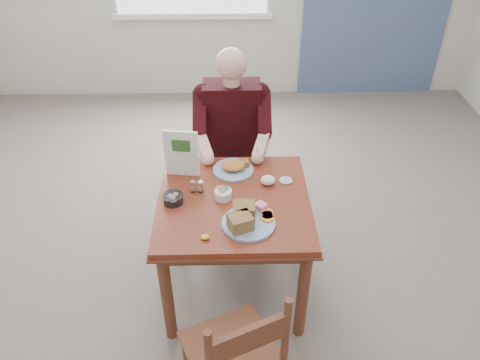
{
  "coord_description": "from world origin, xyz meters",
  "views": [
    {
      "loc": [
        -0.02,
        -2.16,
        2.48
      ],
      "look_at": [
        0.04,
        0.0,
        0.89
      ],
      "focal_mm": 35.0,
      "sensor_mm": 36.0,
      "label": 1
    }
  ],
  "objects_px": {
    "chair_near": "(236,357)",
    "chair_far": "(232,162)",
    "table": "(234,213)",
    "near_plate": "(246,219)",
    "far_plate": "(234,167)",
    "diner": "(232,130)"
  },
  "relations": [
    {
      "from": "chair_far",
      "to": "near_plate",
      "type": "height_order",
      "value": "chair_far"
    },
    {
      "from": "chair_far",
      "to": "diner",
      "type": "xyz_separation_m",
      "value": [
        0.0,
        -0.09,
        0.33
      ]
    },
    {
      "from": "near_plate",
      "to": "chair_far",
      "type": "bearing_deg",
      "value": 93.72
    },
    {
      "from": "chair_far",
      "to": "far_plate",
      "type": "height_order",
      "value": "chair_far"
    },
    {
      "from": "chair_far",
      "to": "near_plate",
      "type": "xyz_separation_m",
      "value": [
        0.07,
        -1.02,
        0.31
      ]
    },
    {
      "from": "table",
      "to": "diner",
      "type": "xyz_separation_m",
      "value": [
        0.0,
        0.71,
        0.17
      ]
    },
    {
      "from": "far_plate",
      "to": "diner",
      "type": "bearing_deg",
      "value": 90.96
    },
    {
      "from": "chair_near",
      "to": "far_plate",
      "type": "distance_m",
      "value": 1.2
    },
    {
      "from": "chair_far",
      "to": "far_plate",
      "type": "bearing_deg",
      "value": -89.21
    },
    {
      "from": "chair_far",
      "to": "chair_near",
      "type": "xyz_separation_m",
      "value": [
        -0.0,
        -1.67,
        0.0
      ]
    },
    {
      "from": "table",
      "to": "near_plate",
      "type": "xyz_separation_m",
      "value": [
        0.07,
        -0.22,
        0.15
      ]
    },
    {
      "from": "table",
      "to": "chair_far",
      "type": "height_order",
      "value": "chair_far"
    },
    {
      "from": "table",
      "to": "chair_far",
      "type": "bearing_deg",
      "value": 90.0
    },
    {
      "from": "chair_near",
      "to": "far_plate",
      "type": "xyz_separation_m",
      "value": [
        0.01,
        1.16,
        0.3
      ]
    },
    {
      "from": "near_plate",
      "to": "chair_near",
      "type": "bearing_deg",
      "value": -96.01
    },
    {
      "from": "chair_near",
      "to": "diner",
      "type": "xyz_separation_m",
      "value": [
        0.0,
        1.58,
        0.33
      ]
    },
    {
      "from": "far_plate",
      "to": "chair_near",
      "type": "bearing_deg",
      "value": -90.46
    },
    {
      "from": "chair_far",
      "to": "far_plate",
      "type": "distance_m",
      "value": 0.58
    },
    {
      "from": "chair_far",
      "to": "chair_near",
      "type": "bearing_deg",
      "value": -90.08
    },
    {
      "from": "near_plate",
      "to": "table",
      "type": "bearing_deg",
      "value": 106.73
    },
    {
      "from": "chair_near",
      "to": "chair_far",
      "type": "bearing_deg",
      "value": 89.92
    },
    {
      "from": "chair_near",
      "to": "diner",
      "type": "height_order",
      "value": "diner"
    }
  ]
}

